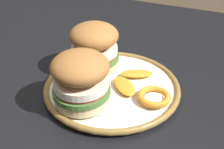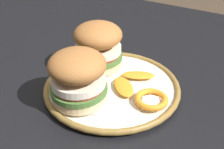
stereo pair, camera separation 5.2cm
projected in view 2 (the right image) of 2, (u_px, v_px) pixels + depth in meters
The scene contains 7 objects.
dining_table at pixel (140, 116), 0.65m from camera, with size 1.45×1.01×0.75m.
dinner_plate at pixel (112, 87), 0.58m from camera, with size 0.28×0.28×0.02m.
sandwich_half_left at pixel (78, 76), 0.51m from camera, with size 0.13×0.13×0.10m.
sandwich_half_right at pixel (97, 45), 0.61m from camera, with size 0.14×0.14×0.10m.
orange_peel_curled at pixel (151, 100), 0.53m from camera, with size 0.06×0.06×0.01m.
orange_peel_strip_long at pixel (139, 75), 0.60m from camera, with size 0.07×0.06×0.01m.
orange_peel_strip_short at pixel (124, 87), 0.56m from camera, with size 0.07×0.07×0.01m.
Camera 2 is at (-0.19, 0.46, 1.10)m, focal length 45.56 mm.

